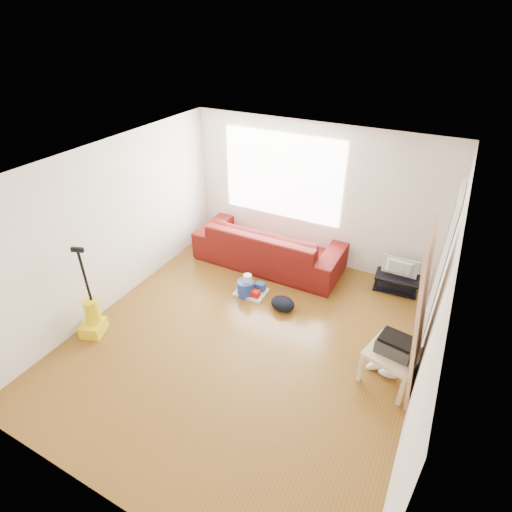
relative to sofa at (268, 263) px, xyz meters
The scene contains 13 objects.
room 2.28m from the sofa, 70.26° to the right, with size 4.51×5.01×2.51m.
sofa is the anchor object (origin of this frame).
tv_stand 2.24m from the sofa, ahead, with size 0.71×0.44×0.26m.
tv 2.28m from the sofa, ahead, with size 0.56×0.07×0.32m, color black.
side_table 3.08m from the sofa, 34.23° to the right, with size 0.72×0.72×0.48m.
printer 3.11m from the sofa, 34.23° to the right, with size 0.47×0.38×0.22m.
bucket 1.03m from the sofa, 85.25° to the right, with size 0.27×0.27×0.27m, color navy.
toilet_paper 1.03m from the sofa, 83.68° to the right, with size 0.13×0.13×0.12m, color silver.
cleaning_tray 0.95m from the sofa, 80.30° to the right, with size 0.50×0.40×0.18m.
backpack 1.32m from the sofa, 54.30° to the right, with size 0.38×0.31×0.21m, color black.
sneakers 2.94m from the sofa, 34.31° to the right, with size 0.43×0.23×0.10m.
vacuum 3.15m from the sofa, 117.01° to the right, with size 0.39×0.41×1.39m.
door_panel 3.18m from the sofa, 31.87° to the right, with size 0.04×0.85×2.12m, color tan.
Camera 1 is at (2.08, -3.62, 4.01)m, focal length 28.00 mm.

